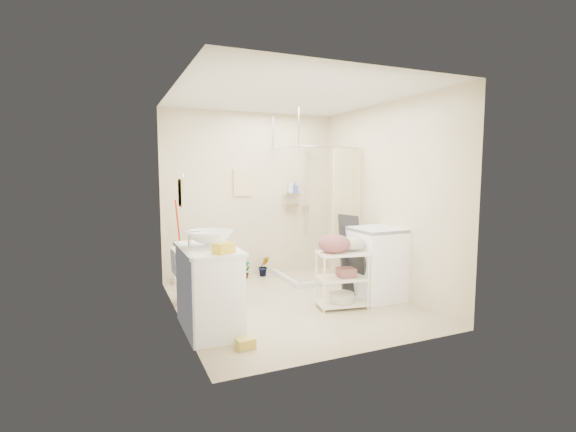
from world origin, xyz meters
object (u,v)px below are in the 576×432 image
toilet (201,275)px  laundry_rack (342,274)px  vanity (209,288)px  washing_machine (377,263)px

toilet → laundry_rack: bearing=-120.9°
vanity → toilet: 0.98m
washing_machine → laundry_rack: bearing=-166.1°
washing_machine → laundry_rack: (-0.63, -0.16, -0.05)m
toilet → washing_machine: washing_machine is taller
laundry_rack → vanity: bearing=-167.9°
vanity → washing_machine: size_ratio=1.07×
vanity → laundry_rack: (1.67, 0.06, -0.03)m
toilet → laundry_rack: (1.55, -0.90, 0.06)m
laundry_rack → washing_machine: bearing=24.1°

